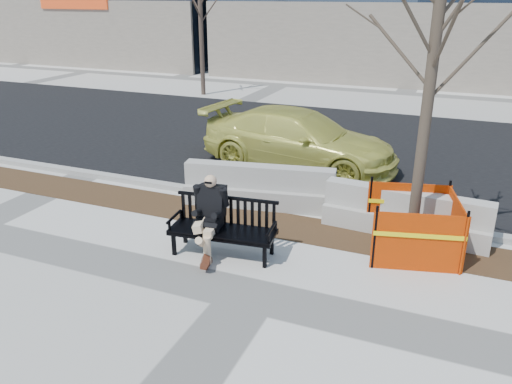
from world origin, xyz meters
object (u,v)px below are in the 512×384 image
at_px(bench, 223,254).
at_px(seated_man, 211,251).
at_px(tree_fence, 409,251).
at_px(jersey_barrier_right, 403,234).
at_px(sedan, 298,167).
at_px(jersey_barrier_left, 259,205).

xyz_separation_m(bench, seated_man, (-0.26, 0.02, 0.00)).
height_order(bench, seated_man, seated_man).
distance_m(tree_fence, jersey_barrier_right, 0.73).
bearing_deg(sedan, jersey_barrier_left, -172.43).
height_order(tree_fence, jersey_barrier_right, tree_fence).
bearing_deg(jersey_barrier_left, tree_fence, -26.05).
relative_size(seated_man, jersey_barrier_right, 0.45).
bearing_deg(jersey_barrier_right, jersey_barrier_left, 179.79).
xyz_separation_m(bench, jersey_barrier_left, (-0.26, 2.37, 0.00)).
bearing_deg(seated_man, jersey_barrier_right, 26.82).
relative_size(bench, tree_fence, 0.34).
bearing_deg(jersey_barrier_right, sedan, 139.54).
relative_size(tree_fence, jersey_barrier_right, 1.82).
bearing_deg(tree_fence, sedan, 131.47).
bearing_deg(sedan, jersey_barrier_right, -127.79).
bearing_deg(bench, jersey_barrier_right, 29.42).
xyz_separation_m(jersey_barrier_left, jersey_barrier_right, (3.17, -0.24, 0.00)).
bearing_deg(jersey_barrier_right, tree_fence, -69.09).
bearing_deg(bench, seated_man, 168.50).
xyz_separation_m(bench, tree_fence, (3.13, 1.43, 0.00)).
bearing_deg(jersey_barrier_left, sedan, 80.22).
bearing_deg(bench, sedan, 86.48).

